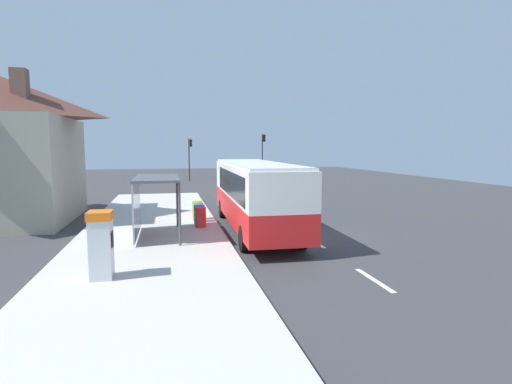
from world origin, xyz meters
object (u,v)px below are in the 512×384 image
object	(u,v)px
bus	(255,192)
traffic_light_far_side	(190,153)
sedan_far	(226,170)
recycling_bin_green	(198,212)
white_van	(249,174)
recycling_bin_blue	(199,215)
traffic_light_near_side	(263,150)
sedan_near	(233,173)
ticket_machine	(101,244)
recycling_bin_orange	(197,210)
recycling_bin_red	(200,217)
bus_shelter	(150,191)

from	to	relation	value
bus	traffic_light_far_side	size ratio (longest dim) A/B	2.25
sedan_far	recycling_bin_green	xyz separation A→B (m)	(-6.50, -36.13, -0.14)
white_van	recycling_bin_blue	distance (m)	20.54
recycling_bin_green	traffic_light_near_side	xyz separation A→B (m)	(9.69, 26.99, 2.97)
sedan_near	ticket_machine	bearing A→B (deg)	-104.55
bus	sedan_near	xyz separation A→B (m)	(4.01, 31.52, -1.05)
bus	white_van	xyz separation A→B (m)	(3.91, 20.75, -0.50)
recycling_bin_blue	recycling_bin_orange	world-z (taller)	same
sedan_far	recycling_bin_red	distance (m)	38.09
ticket_machine	traffic_light_near_side	size ratio (longest dim) A/B	0.35
traffic_light_near_side	traffic_light_far_side	xyz separation A→B (m)	(-8.59, 0.80, -0.35)
sedan_near	recycling_bin_orange	xyz separation A→B (m)	(-6.50, -28.87, -0.14)
traffic_light_near_side	bus_shelter	size ratio (longest dim) A/B	1.37
sedan_far	recycling_bin_orange	world-z (taller)	sedan_far
sedan_far	bus_shelter	size ratio (longest dim) A/B	1.11
sedan_near	ticket_machine	xyz separation A→B (m)	(-9.85, -37.95, 0.38)
sedan_near	recycling_bin_blue	bearing A→B (deg)	-102.13
bus	traffic_light_near_side	xyz separation A→B (m)	(7.21, 28.94, 1.78)
recycling_bin_red	recycling_bin_orange	world-z (taller)	same
bus_shelter	recycling_bin_green	bearing A→B (deg)	53.50
recycling_bin_blue	sedan_near	bearing A→B (deg)	77.87
bus	recycling_bin_red	bearing A→B (deg)	167.51
white_van	ticket_machine	xyz separation A→B (m)	(-9.75, -27.19, -0.17)
recycling_bin_blue	recycling_bin_green	size ratio (longest dim) A/B	1.00
recycling_bin_red	sedan_far	bearing A→B (deg)	80.17
sedan_near	sedan_far	size ratio (longest dim) A/B	1.00
sedan_far	bus_shelter	xyz separation A→B (m)	(-8.71, -39.13, 1.31)
recycling_bin_blue	traffic_light_near_side	size ratio (longest dim) A/B	0.17
sedan_far	recycling_bin_blue	bearing A→B (deg)	-100.01
recycling_bin_blue	traffic_light_near_side	distance (m)	29.48
bus	recycling_bin_blue	size ratio (longest dim) A/B	11.64
recycling_bin_green	traffic_light_far_side	bearing A→B (deg)	87.73
traffic_light_far_side	white_van	bearing A→B (deg)	-59.46
sedan_near	ticket_machine	distance (m)	39.21
white_van	sedan_far	bearing A→B (deg)	89.66
recycling_bin_orange	sedan_near	bearing A→B (deg)	77.30
recycling_bin_blue	recycling_bin_green	xyz separation A→B (m)	(0.00, 0.70, 0.00)
recycling_bin_orange	recycling_bin_red	bearing A→B (deg)	-90.00
sedan_near	traffic_light_near_side	world-z (taller)	traffic_light_near_side
recycling_bin_green	recycling_bin_red	bearing A→B (deg)	-90.00
white_van	recycling_bin_red	distance (m)	21.20
bus	bus_shelter	xyz separation A→B (m)	(-4.70, -1.04, 0.25)
recycling_bin_blue	recycling_bin_green	world-z (taller)	same
recycling_bin_blue	bus_shelter	xyz separation A→B (m)	(-2.21, -2.29, 1.44)
traffic_light_near_side	bus_shelter	xyz separation A→B (m)	(-11.91, -29.98, -1.53)
sedan_near	bus_shelter	xyz separation A→B (m)	(-8.72, -32.56, 1.31)
white_van	recycling_bin_green	distance (m)	19.87
ticket_machine	recycling_bin_orange	distance (m)	9.69
recycling_bin_green	traffic_light_far_side	distance (m)	27.93
bus	white_van	distance (m)	21.12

